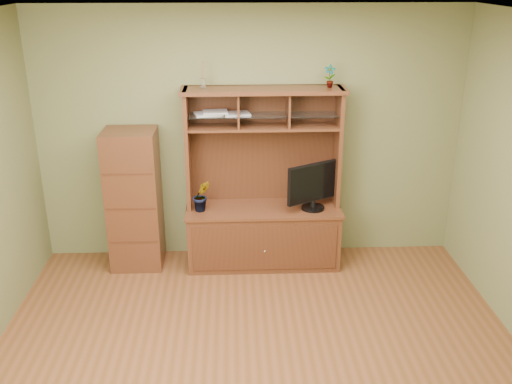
{
  "coord_description": "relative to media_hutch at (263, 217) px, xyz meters",
  "views": [
    {
      "loc": [
        -0.18,
        -3.85,
        3.01
      ],
      "look_at": [
        0.03,
        1.2,
        1.02
      ],
      "focal_mm": 40.0,
      "sensor_mm": 36.0,
      "label": 1
    }
  ],
  "objects": [
    {
      "name": "magazines",
      "position": [
        -0.44,
        0.08,
        1.13
      ],
      "size": [
        0.59,
        0.26,
        0.04
      ],
      "color": "#BCBCC1",
      "rests_on": "media_hutch"
    },
    {
      "name": "room",
      "position": [
        -0.13,
        -1.73,
        0.83
      ],
      "size": [
        4.54,
        4.04,
        2.74
      ],
      "color": "brown",
      "rests_on": "ground"
    },
    {
      "name": "side_cabinet",
      "position": [
        -1.36,
        0.01,
        0.23
      ],
      "size": [
        0.53,
        0.49,
        1.5
      ],
      "color": "#4A2615",
      "rests_on": "room"
    },
    {
      "name": "media_hutch",
      "position": [
        0.0,
        0.0,
        0.0
      ],
      "size": [
        1.66,
        0.61,
        1.9
      ],
      "color": "#4A2615",
      "rests_on": "room"
    },
    {
      "name": "reed_diffuser",
      "position": [
        -0.6,
        0.08,
        1.49
      ],
      "size": [
        0.05,
        0.05,
        0.27
      ],
      "color": "silver",
      "rests_on": "media_hutch"
    },
    {
      "name": "orchid_plant",
      "position": [
        -0.65,
        -0.08,
        0.3
      ],
      "size": [
        0.22,
        0.19,
        0.34
      ],
      "primitive_type": "imported",
      "rotation": [
        0.0,
        0.0,
        0.25
      ],
      "color": "#2D501B",
      "rests_on": "media_hutch"
    },
    {
      "name": "monitor",
      "position": [
        0.52,
        -0.08,
        0.39
      ],
      "size": [
        0.58,
        0.35,
        0.5
      ],
      "rotation": [
        0.0,
        0.0,
        0.5
      ],
      "color": "black",
      "rests_on": "media_hutch"
    },
    {
      "name": "top_plant",
      "position": [
        0.66,
        0.08,
        1.49
      ],
      "size": [
        0.13,
        0.1,
        0.23
      ],
      "primitive_type": "imported",
      "rotation": [
        0.0,
        0.0,
        -0.13
      ],
      "color": "#376B25",
      "rests_on": "media_hutch"
    }
  ]
}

